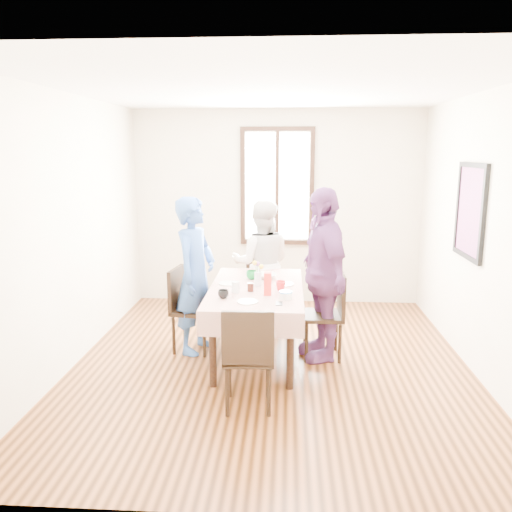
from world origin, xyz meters
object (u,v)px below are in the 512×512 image
dining_table (256,323)px  chair_near (248,356)px  chair_right (322,315)px  person_right (322,274)px  person_left (194,275)px  chair_left (194,310)px  person_far (262,263)px  chair_far (262,288)px

dining_table → chair_near: size_ratio=1.73×
chair_right → person_right: 0.44m
dining_table → chair_right: 0.70m
chair_right → person_left: 1.42m
chair_left → person_right: bearing=94.2°
person_far → dining_table: bearing=89.7°
chair_right → chair_near: same height
person_far → chair_left: bearing=52.6°
person_left → person_right: (1.34, -0.10, 0.06)m
chair_right → chair_near: 1.32m
chair_right → chair_far: (-0.69, 1.03, 0.00)m
chair_near → person_right: (0.67, 1.13, 0.44)m
chair_left → chair_right: 1.38m
chair_near → chair_far: bearing=86.5°
chair_far → chair_near: size_ratio=1.00×
chair_far → chair_near: same height
person_far → person_right: person_right is taller
chair_near → person_left: size_ratio=0.54×
dining_table → chair_right: (0.69, 0.05, 0.08)m
dining_table → chair_far: size_ratio=1.73×
dining_table → chair_left: chair_left is taller
chair_left → person_right: 1.44m
person_far → chair_near: bearing=89.7°
dining_table → person_left: (-0.67, 0.15, 0.46)m
chair_left → chair_right: size_ratio=1.00×
chair_far → chair_near: (0.00, -2.16, 0.00)m
chair_right → person_right: bearing=88.7°
chair_left → chair_near: (0.69, -1.23, 0.00)m
chair_right → chair_far: same height
dining_table → chair_far: chair_far is taller
chair_left → person_far: person_far is taller
chair_far → person_far: 0.32m
chair_left → chair_right: (1.38, -0.10, 0.00)m
chair_left → person_far: (0.69, 0.91, 0.32)m
chair_near → person_far: size_ratio=0.58×
chair_right → chair_near: (-0.69, -1.13, 0.00)m
chair_left → person_left: person_left is taller
chair_near → person_far: bearing=86.5°
person_right → chair_far: bearing=-162.1°
chair_far → chair_near: bearing=90.5°
person_far → person_right: 1.22m
chair_left → chair_near: bearing=37.7°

